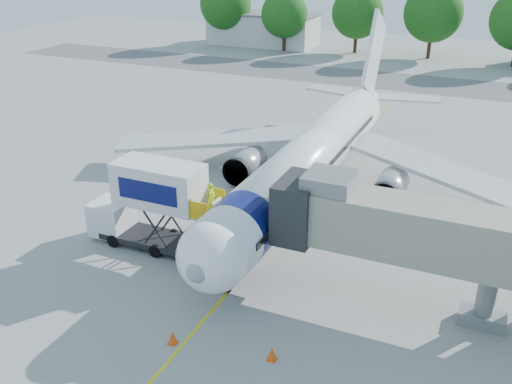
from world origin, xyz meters
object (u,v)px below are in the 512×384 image
at_px(aircraft, 313,157).
at_px(ground_tug, 90,343).
at_px(catering_hiloader, 151,205).
at_px(jet_bridge, 397,228).

bearing_deg(aircraft, ground_tug, -99.35).
relative_size(aircraft, catering_hiloader, 4.44).
bearing_deg(aircraft, jet_bridge, -54.30).
height_order(aircraft, jet_bridge, aircraft).
distance_m(jet_bridge, catering_hiloader, 14.34).
bearing_deg(jet_bridge, ground_tug, -140.13).
height_order(aircraft, catering_hiloader, aircraft).
relative_size(aircraft, jet_bridge, 2.71).
bearing_deg(ground_tug, aircraft, 57.99).
xyz_separation_m(catering_hiloader, ground_tug, (2.86, -9.51, -2.09)).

